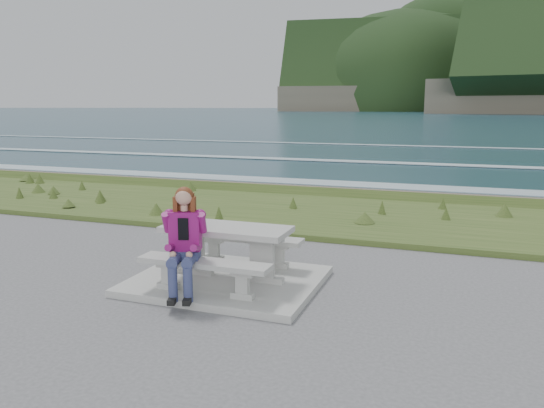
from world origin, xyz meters
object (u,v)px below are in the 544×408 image
Objects in this scene: bench_seaward at (246,242)px; seated_woman at (184,257)px; picnic_table at (226,238)px; bench_landward at (204,268)px.

seated_woman is at bearing -98.30° from bench_seaward.
picnic_table is 0.74m from bench_seaward.
picnic_table is 0.74m from bench_landward.
picnic_table is 1.00× the size of bench_landward.
picnic_table reaches higher than bench_seaward.
picnic_table is 1.29× the size of seated_woman.
seated_woman is (-0.22, -0.13, 0.17)m from bench_landward.
bench_landward is 1.00× the size of bench_seaward.
seated_woman reaches higher than bench_seaward.
bench_seaward is 1.55m from seated_woman.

